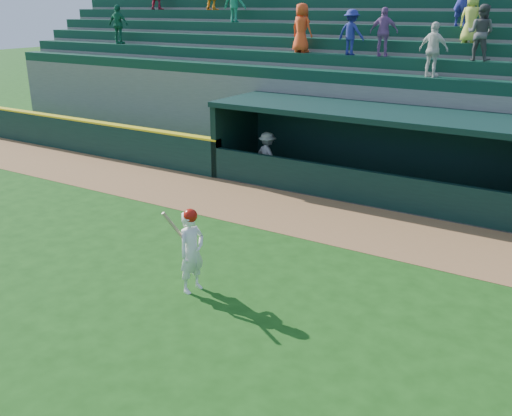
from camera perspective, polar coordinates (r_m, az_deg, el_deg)
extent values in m
plane|color=#174611|center=(11.16, -4.41, -8.66)|extent=(120.00, 120.00, 0.00)
cube|color=olive|center=(15.02, 6.70, -1.05)|extent=(40.00, 3.00, 0.01)
cube|color=black|center=(23.65, -19.31, 7.15)|extent=(15.50, 0.30, 1.20)
cube|color=yellow|center=(23.53, -19.48, 8.65)|extent=(15.50, 0.32, 0.06)
imported|color=#A5A5A0|center=(18.22, 1.14, 5.27)|extent=(1.11, 0.86, 1.50)
cube|color=#62625E|center=(17.45, 10.69, 1.77)|extent=(9.00, 2.60, 0.04)
cube|color=black|center=(19.22, -1.99, 7.24)|extent=(0.20, 2.60, 2.30)
cube|color=black|center=(18.33, 12.44, 6.18)|extent=(9.40, 0.20, 2.30)
cube|color=black|center=(16.89, 11.20, 9.40)|extent=(9.40, 2.80, 0.16)
cube|color=black|center=(16.23, 9.19, 2.26)|extent=(9.00, 0.16, 1.00)
cube|color=brown|center=(18.10, 11.68, 3.11)|extent=(8.40, 0.45, 0.10)
cube|color=slate|center=(18.75, 13.07, 7.38)|extent=(34.00, 0.85, 2.91)
cube|color=#0F3828|center=(18.37, 13.33, 12.30)|extent=(34.00, 0.60, 0.36)
cube|color=slate|center=(19.50, 13.97, 8.45)|extent=(34.00, 0.85, 3.36)
cube|color=#0F3828|center=(19.13, 14.31, 13.86)|extent=(34.00, 0.60, 0.36)
cube|color=slate|center=(20.26, 14.80, 9.43)|extent=(34.00, 0.85, 3.81)
cube|color=#0F3828|center=(19.90, 15.23, 15.29)|extent=(34.00, 0.60, 0.36)
cube|color=slate|center=(21.03, 15.58, 10.34)|extent=(34.00, 0.85, 4.26)
cube|color=#0F3828|center=(20.69, 16.09, 16.61)|extent=(34.00, 0.60, 0.36)
cube|color=slate|center=(21.80, 16.31, 11.18)|extent=(34.00, 0.85, 4.71)
cube|color=#0F3828|center=(21.49, 16.89, 17.83)|extent=(34.00, 0.60, 0.36)
cube|color=slate|center=(22.58, 17.00, 11.97)|extent=(34.00, 0.85, 5.16)
cube|color=#0F3828|center=(22.31, 17.65, 18.96)|extent=(34.00, 0.60, 0.36)
cube|color=slate|center=(23.37, 17.64, 12.70)|extent=(34.00, 0.85, 5.61)
cube|color=slate|center=(23.93, 18.01, 12.80)|extent=(34.50, 0.30, 5.61)
imported|color=#EE451A|center=(20.48, 4.58, 17.50)|extent=(0.88, 0.66, 1.62)
imported|color=silver|center=(17.95, 17.34, 14.88)|extent=(0.98, 0.59, 1.56)
imported|color=#4D4D4D|center=(18.50, 21.54, 15.98)|extent=(0.83, 0.68, 1.58)
imported|color=#1C805B|center=(23.93, -2.15, 19.92)|extent=(1.00, 0.59, 1.54)
imported|color=#CBD24A|center=(19.43, 20.72, 17.32)|extent=(0.76, 0.55, 1.44)
imported|color=#8F5B9C|center=(19.30, 12.67, 16.81)|extent=(0.93, 0.51, 1.50)
imported|color=navy|center=(19.70, 9.51, 16.95)|extent=(0.99, 0.66, 1.43)
imported|color=#186C49|center=(25.65, -13.59, 17.41)|extent=(0.96, 0.49, 1.56)
imported|color=white|center=(11.03, -6.45, -4.40)|extent=(0.48, 0.65, 1.63)
sphere|color=#AD1309|center=(10.75, -6.59, -0.77)|extent=(0.27, 0.27, 0.27)
cylinder|color=tan|center=(10.78, -8.02, -2.09)|extent=(0.32, 0.45, 0.76)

